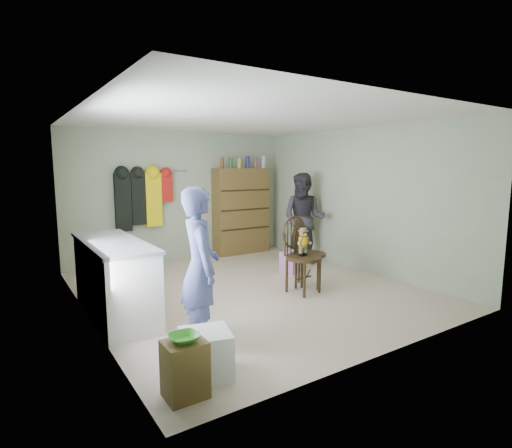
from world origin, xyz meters
TOP-DOWN VIEW (x-y plane):
  - ground_plane at (0.00, 0.00)m, footprint 5.00×5.00m
  - room_walls at (0.00, 0.53)m, footprint 5.00×5.00m
  - counter at (-1.95, 0.00)m, footprint 0.64×1.86m
  - stool at (-1.94, -2.11)m, footprint 0.32×0.28m
  - bowl at (-1.94, -2.11)m, footprint 0.24×0.24m
  - plastic_tub at (-1.66, -1.91)m, footprint 0.51×0.50m
  - chair_front at (0.57, -0.50)m, footprint 0.57×0.57m
  - chair_far at (0.80, -0.32)m, footprint 0.68×0.68m
  - striped_bag at (1.15, 0.45)m, footprint 0.43×0.38m
  - person_left at (-1.41, -1.31)m, footprint 0.51×0.66m
  - person_right at (1.76, 0.85)m, footprint 1.00×1.05m
  - dresser at (1.25, 2.30)m, footprint 1.20×0.39m
  - coat_rack at (-0.83, 2.38)m, footprint 1.42×0.12m

SIDE VIEW (x-z plane):
  - ground_plane at x=0.00m, z-range 0.00..0.00m
  - striped_bag at x=1.15m, z-range 0.00..0.37m
  - plastic_tub at x=-1.66m, z-range 0.00..0.40m
  - stool at x=-1.94m, z-range 0.00..0.46m
  - counter at x=-1.95m, z-range 0.00..0.94m
  - bowl at x=-1.94m, z-range 0.46..0.52m
  - chair_far at x=0.80m, z-range 0.04..1.12m
  - chair_front at x=0.57m, z-range 0.07..1.19m
  - person_left at x=-1.41m, z-range 0.00..1.63m
  - person_right at x=1.76m, z-range 0.00..1.72m
  - dresser at x=1.25m, z-range -0.12..1.94m
  - coat_rack at x=-0.83m, z-range 0.70..1.80m
  - room_walls at x=0.00m, z-range -0.92..4.08m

